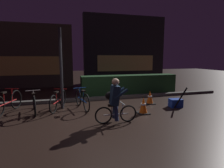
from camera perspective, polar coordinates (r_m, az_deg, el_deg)
The scene contains 15 objects.
ground_plane at distance 5.80m, azimuth -0.33°, elevation -9.75°, with size 40.00×40.00×0.00m, color black.
sidewalk_curb at distance 7.85m, azimuth -4.54°, elevation -4.50°, with size 12.00×0.24×0.12m, color #56544F.
hedge_row at distance 9.12m, azimuth 5.51°, elevation -0.12°, with size 4.80×0.70×0.93m, color #214723.
storefront_left at distance 11.96m, azimuth -24.50°, elevation 7.94°, with size 5.00×0.54×3.77m.
storefront_right at distance 13.29m, azimuth 4.11°, elevation 10.66°, with size 5.92×0.54×4.72m.
street_post at distance 6.54m, azimuth -15.68°, elevation 4.50°, with size 0.10×0.10×2.80m, color #2D2D33.
parked_bike_leftmost at distance 6.85m, azimuth -29.90°, elevation -5.04°, with size 0.57×1.60×0.77m.
parked_bike_left_mid at distance 6.49m, azimuth -23.24°, elevation -5.49°, with size 0.46×1.53×0.71m.
parked_bike_center_left at distance 6.59m, azimuth -16.49°, elevation -5.00°, with size 0.58×1.44×0.70m.
parked_bike_center_right at distance 6.51m, azimuth -9.36°, elevation -4.84°, with size 0.46×1.54×0.72m.
traffic_cone_near at distance 5.99m, azimuth 9.82°, elevation -6.72°, with size 0.36×0.36×0.53m.
traffic_cone_far at distance 7.28m, azimuth 11.79°, elevation -4.16°, with size 0.36×0.36×0.52m.
blue_crate at distance 7.08m, azimuth 19.31°, elevation -5.63°, with size 0.44×0.32×0.30m, color #193DB7.
cyclist at distance 4.99m, azimuth 0.92°, elevation -5.23°, with size 1.19×0.52×1.25m.
closed_umbrella at distance 6.84m, azimuth 20.71°, elevation -4.11°, with size 0.05×0.05×0.85m, color black.
Camera 1 is at (-1.44, -5.32, 1.80)m, focal length 29.16 mm.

